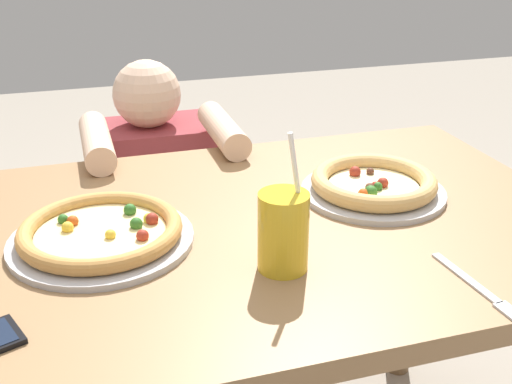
% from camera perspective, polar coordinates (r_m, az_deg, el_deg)
% --- Properties ---
extents(dining_table, '(1.28, 0.83, 0.75)m').
position_cam_1_polar(dining_table, '(1.26, -0.30, -7.24)').
color(dining_table, '#936D47').
rests_on(dining_table, ground).
extents(pizza_near, '(0.33, 0.33, 0.04)m').
position_cam_1_polar(pizza_near, '(1.16, -13.66, -3.64)').
color(pizza_near, '#B7B7BC').
rests_on(pizza_near, dining_table).
extents(pizza_far, '(0.30, 0.30, 0.05)m').
position_cam_1_polar(pizza_far, '(1.34, 10.45, 0.64)').
color(pizza_far, '#B7B7BC').
rests_on(pizza_far, dining_table).
extents(drink_cup_colored, '(0.08, 0.08, 0.24)m').
position_cam_1_polar(drink_cup_colored, '(1.03, 2.70, -3.49)').
color(drink_cup_colored, gold).
rests_on(drink_cup_colored, dining_table).
extents(fork, '(0.04, 0.20, 0.00)m').
position_cam_1_polar(fork, '(1.07, 19.27, -8.06)').
color(fork, silver).
rests_on(fork, dining_table).
extents(diner_seated, '(0.38, 0.51, 0.92)m').
position_cam_1_polar(diner_seated, '(1.92, -8.87, -2.90)').
color(diner_seated, '#333847').
rests_on(diner_seated, ground).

